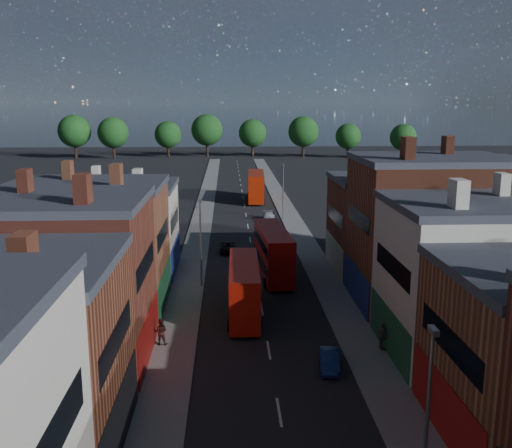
{
  "coord_description": "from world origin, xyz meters",
  "views": [
    {
      "loc": [
        -2.68,
        -20.3,
        16.64
      ],
      "look_at": [
        0.0,
        33.63,
        5.1
      ],
      "focal_mm": 40.0,
      "sensor_mm": 36.0,
      "label": 1
    }
  ],
  "objects": [
    {
      "name": "pavement_west",
      "position": [
        -6.5,
        50.0,
        0.06
      ],
      "size": [
        3.0,
        200.0,
        0.12
      ],
      "primitive_type": "cube",
      "color": "gray",
      "rests_on": "ground"
    },
    {
      "name": "pavement_east",
      "position": [
        6.5,
        50.0,
        0.06
      ],
      "size": [
        3.0,
        200.0,
        0.12
      ],
      "primitive_type": "cube",
      "color": "gray",
      "rests_on": "ground"
    },
    {
      "name": "lamp_post_1",
      "position": [
        5.2,
        0.0,
        4.7
      ],
      "size": [
        0.25,
        0.7,
        8.12
      ],
      "color": "slate",
      "rests_on": "ground"
    },
    {
      "name": "lamp_post_2",
      "position": [
        -5.2,
        30.0,
        4.7
      ],
      "size": [
        0.25,
        0.7,
        8.12
      ],
      "color": "slate",
      "rests_on": "ground"
    },
    {
      "name": "lamp_post_3",
      "position": [
        5.2,
        60.0,
        4.7
      ],
      "size": [
        0.25,
        0.7,
        8.12
      ],
      "color": "slate",
      "rests_on": "ground"
    },
    {
      "name": "bus_0",
      "position": [
        -1.5,
        22.56,
        2.33
      ],
      "size": [
        2.65,
        10.02,
        4.31
      ],
      "rotation": [
        0.0,
        0.0,
        -0.01
      ],
      "color": "#B4160A",
      "rests_on": "ground"
    },
    {
      "name": "bus_1",
      "position": [
        1.63,
        32.89,
        2.54
      ],
      "size": [
        3.32,
        11.04,
        4.7
      ],
      "rotation": [
        0.0,
        0.0,
        0.07
      ],
      "color": "#A60C09",
      "rests_on": "ground"
    },
    {
      "name": "bus_2",
      "position": [
        2.14,
        76.38,
        2.66
      ],
      "size": [
        3.25,
        11.5,
        4.92
      ],
      "rotation": [
        0.0,
        0.0,
        -0.04
      ],
      "color": "#A11D07",
      "rests_on": "ground"
    },
    {
      "name": "car_1",
      "position": [
        3.67,
        13.08,
        0.56
      ],
      "size": [
        1.63,
        3.53,
        1.12
      ],
      "primitive_type": "imported",
      "rotation": [
        0.0,
        0.0,
        -0.13
      ],
      "color": "navy",
      "rests_on": "ground"
    },
    {
      "name": "car_2",
      "position": [
        -2.76,
        42.35,
        0.56
      ],
      "size": [
        1.92,
        4.03,
        1.11
      ],
      "primitive_type": "imported",
      "rotation": [
        0.0,
        0.0,
        0.02
      ],
      "color": "black",
      "rests_on": "ground"
    },
    {
      "name": "car_3",
      "position": [
        3.14,
        59.52,
        0.59
      ],
      "size": [
        1.74,
        4.11,
        1.18
      ],
      "primitive_type": "imported",
      "rotation": [
        0.0,
        0.0,
        0.02
      ],
      "color": "white",
      "rests_on": "ground"
    },
    {
      "name": "ped_1",
      "position": [
        -7.44,
        17.1,
        1.06
      ],
      "size": [
        0.97,
        0.61,
        1.89
      ],
      "primitive_type": "imported",
      "rotation": [
        0.0,
        0.0,
        3.02
      ],
      "color": "#401A19",
      "rests_on": "pavement_west"
    },
    {
      "name": "ped_3",
      "position": [
        7.7,
        15.48,
        1.09
      ],
      "size": [
        0.68,
        1.2,
        1.95
      ],
      "primitive_type": "imported",
      "rotation": [
        0.0,
        0.0,
        1.71
      ],
      "color": "#4F4C44",
      "rests_on": "pavement_east"
    }
  ]
}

